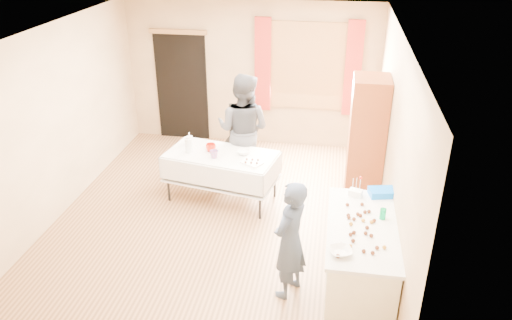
% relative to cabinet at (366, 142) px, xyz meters
% --- Properties ---
extents(floor, '(4.50, 5.50, 0.02)m').
position_rel_cabinet_xyz_m(floor, '(-1.99, -0.86, -0.96)').
color(floor, '#9E7047').
rests_on(floor, ground).
extents(ceiling, '(4.50, 5.50, 0.02)m').
position_rel_cabinet_xyz_m(ceiling, '(-1.99, -0.86, 1.66)').
color(ceiling, white).
rests_on(ceiling, floor).
extents(wall_back, '(4.50, 0.02, 2.60)m').
position_rel_cabinet_xyz_m(wall_back, '(-1.99, 1.90, 0.35)').
color(wall_back, tan).
rests_on(wall_back, floor).
extents(wall_front, '(4.50, 0.02, 2.60)m').
position_rel_cabinet_xyz_m(wall_front, '(-1.99, -3.62, 0.35)').
color(wall_front, tan).
rests_on(wall_front, floor).
extents(wall_left, '(0.02, 5.50, 2.60)m').
position_rel_cabinet_xyz_m(wall_left, '(-4.25, -0.86, 0.35)').
color(wall_left, tan).
rests_on(wall_left, floor).
extents(wall_right, '(0.02, 5.50, 2.60)m').
position_rel_cabinet_xyz_m(wall_right, '(0.27, -0.86, 0.35)').
color(wall_right, tan).
rests_on(wall_right, floor).
extents(window_frame, '(1.32, 0.06, 1.52)m').
position_rel_cabinet_xyz_m(window_frame, '(-0.99, 1.86, 0.55)').
color(window_frame, olive).
rests_on(window_frame, wall_back).
extents(window_pane, '(1.20, 0.02, 1.40)m').
position_rel_cabinet_xyz_m(window_pane, '(-0.99, 1.84, 0.55)').
color(window_pane, white).
rests_on(window_pane, wall_back).
extents(curtain_left, '(0.28, 0.06, 1.65)m').
position_rel_cabinet_xyz_m(curtain_left, '(-1.77, 1.81, 0.55)').
color(curtain_left, '#A52A21').
rests_on(curtain_left, wall_back).
extents(curtain_right, '(0.28, 0.06, 1.65)m').
position_rel_cabinet_xyz_m(curtain_right, '(-0.21, 1.81, 0.55)').
color(curtain_right, '#A52A21').
rests_on(curtain_right, wall_back).
extents(doorway, '(0.95, 0.04, 2.00)m').
position_rel_cabinet_xyz_m(doorway, '(-3.29, 1.87, 0.05)').
color(doorway, black).
rests_on(doorway, floor).
extents(door_lintel, '(1.05, 0.06, 0.08)m').
position_rel_cabinet_xyz_m(door_lintel, '(-3.29, 1.84, 1.07)').
color(door_lintel, olive).
rests_on(door_lintel, wall_back).
extents(cabinet, '(0.50, 0.60, 1.90)m').
position_rel_cabinet_xyz_m(cabinet, '(0.00, 0.00, 0.00)').
color(cabinet, brown).
rests_on(cabinet, floor).
extents(counter, '(0.74, 1.57, 0.91)m').
position_rel_cabinet_xyz_m(counter, '(-0.10, -2.12, -0.50)').
color(counter, '#EAE4C4').
rests_on(counter, floor).
extents(party_table, '(1.73, 1.11, 0.75)m').
position_rel_cabinet_xyz_m(party_table, '(-2.06, -0.30, -0.50)').
color(party_table, black).
rests_on(party_table, floor).
extents(chair, '(0.48, 0.48, 1.07)m').
position_rel_cabinet_xyz_m(chair, '(-2.00, 0.76, -0.63)').
color(chair, black).
rests_on(chair, floor).
extents(girl, '(0.77, 0.73, 1.41)m').
position_rel_cabinet_xyz_m(girl, '(-0.86, -2.21, -0.25)').
color(girl, '#242F45').
rests_on(girl, floor).
extents(woman, '(1.14, 1.03, 1.78)m').
position_rel_cabinet_xyz_m(woman, '(-1.84, 0.30, -0.06)').
color(woman, black).
rests_on(woman, floor).
extents(soda_can, '(0.08, 0.08, 0.12)m').
position_rel_cabinet_xyz_m(soda_can, '(0.11, -1.94, 0.02)').
color(soda_can, '#018B48').
rests_on(soda_can, counter).
extents(mixing_bowl, '(0.33, 0.33, 0.05)m').
position_rel_cabinet_xyz_m(mixing_bowl, '(-0.33, -2.64, -0.01)').
color(mixing_bowl, white).
rests_on(mixing_bowl, counter).
extents(foam_block, '(0.17, 0.14, 0.08)m').
position_rel_cabinet_xyz_m(foam_block, '(-0.17, -1.50, 0.00)').
color(foam_block, white).
rests_on(foam_block, counter).
extents(blue_basket, '(0.34, 0.26, 0.08)m').
position_rel_cabinet_xyz_m(blue_basket, '(0.14, -1.43, 0.00)').
color(blue_basket, blue).
rests_on(blue_basket, counter).
extents(pitcher, '(0.15, 0.15, 0.22)m').
position_rel_cabinet_xyz_m(pitcher, '(-2.53, -0.33, -0.09)').
color(pitcher, silver).
rests_on(pitcher, party_table).
extents(cup_red, '(0.27, 0.27, 0.11)m').
position_rel_cabinet_xyz_m(cup_red, '(-2.22, -0.24, -0.14)').
color(cup_red, red).
rests_on(cup_red, party_table).
extents(cup_rainbow, '(0.17, 0.17, 0.11)m').
position_rel_cabinet_xyz_m(cup_rainbow, '(-2.12, -0.45, -0.14)').
color(cup_rainbow, red).
rests_on(cup_rainbow, party_table).
extents(small_bowl, '(0.24, 0.24, 0.06)m').
position_rel_cabinet_xyz_m(small_bowl, '(-1.73, -0.26, -0.17)').
color(small_bowl, white).
rests_on(small_bowl, party_table).
extents(pastry_tray, '(0.34, 0.31, 0.02)m').
position_rel_cabinet_xyz_m(pastry_tray, '(-1.56, -0.54, -0.19)').
color(pastry_tray, white).
rests_on(pastry_tray, party_table).
extents(bottle, '(0.09, 0.09, 0.17)m').
position_rel_cabinet_xyz_m(bottle, '(-2.61, -0.03, -0.11)').
color(bottle, white).
rests_on(bottle, party_table).
extents(cake_balls, '(0.49, 1.05, 0.04)m').
position_rel_cabinet_xyz_m(cake_balls, '(-0.13, -2.20, -0.02)').
color(cake_balls, '#3F2314').
rests_on(cake_balls, counter).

